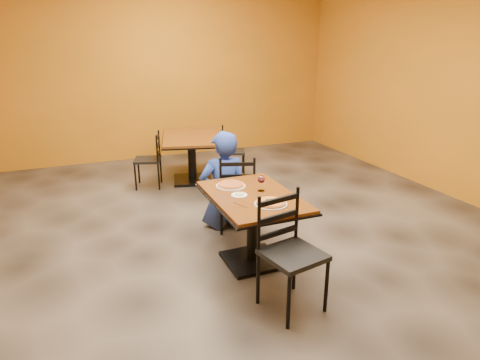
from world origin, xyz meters
name	(u,v)px	position (x,y,z in m)	size (l,w,h in m)	color
floor	(235,242)	(0.00, 0.00, 0.00)	(7.00, 8.00, 0.01)	black
wall_back	(156,78)	(0.00, 4.00, 1.50)	(7.00, 0.01, 3.00)	#BE6B15
wall_right	(478,95)	(3.50, 0.00, 1.50)	(0.01, 8.00, 3.00)	#BE6B15
table_main	(253,213)	(0.00, -0.50, 0.56)	(0.83, 1.23, 0.75)	brown
table_second	(192,147)	(0.16, 2.28, 0.56)	(1.20, 1.52, 0.75)	brown
chair_main_near	(293,255)	(0.00, -1.34, 0.50)	(0.46, 0.46, 1.01)	black
chair_main_far	(236,192)	(0.16, 0.35, 0.47)	(0.43, 0.43, 0.94)	black
chair_second_left	(148,160)	(-0.55, 2.28, 0.43)	(0.39, 0.39, 0.86)	black
chair_second_right	(233,152)	(0.88, 2.28, 0.42)	(0.38, 0.38, 0.84)	black
diner	(223,179)	(0.05, 0.49, 0.60)	(0.60, 0.39, 1.19)	#1C389C
plate_main	(271,204)	(0.05, -0.79, 0.76)	(0.31, 0.31, 0.01)	white
pizza_main	(271,202)	(0.05, -0.79, 0.77)	(0.28, 0.28, 0.02)	maroon
plate_far	(231,186)	(-0.11, -0.18, 0.76)	(0.31, 0.31, 0.01)	white
pizza_far	(231,184)	(-0.11, -0.18, 0.77)	(0.28, 0.28, 0.02)	#B87223
side_plate	(239,195)	(-0.13, -0.47, 0.76)	(0.16, 0.16, 0.01)	white
dip	(239,194)	(-0.13, -0.47, 0.76)	(0.09, 0.09, 0.01)	tan
wine_glass	(261,182)	(0.12, -0.43, 0.84)	(0.08, 0.08, 0.18)	white
fork	(240,205)	(-0.22, -0.71, 0.75)	(0.01, 0.19, 0.00)	silver
knife	(296,199)	(0.34, -0.76, 0.75)	(0.01, 0.21, 0.00)	silver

